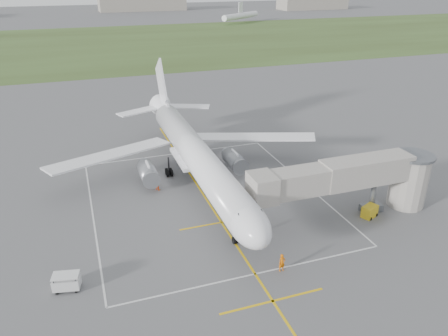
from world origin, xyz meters
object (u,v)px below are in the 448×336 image
object	(u,v)px
jet_bridge	(360,179)
baggage_cart	(67,282)
airliner	(195,154)
gpu_unit	(370,211)
ramp_worker_nose	(282,263)
ramp_worker_wing	(157,183)

from	to	relation	value
jet_bridge	baggage_cart	size ratio (longest dim) A/B	8.99
airliner	gpu_unit	world-z (taller)	airliner
ramp_worker_nose	airliner	bearing A→B (deg)	92.69
airliner	jet_bridge	size ratio (longest dim) A/B	2.00
baggage_cart	jet_bridge	bearing A→B (deg)	16.72
ramp_worker_wing	jet_bridge	bearing A→B (deg)	-155.61
airliner	gpu_unit	size ratio (longest dim) A/B	20.99
gpu_unit	ramp_worker_wing	bearing A→B (deg)	121.68
gpu_unit	ramp_worker_nose	distance (m)	15.49
gpu_unit	airliner	bearing A→B (deg)	114.06
airliner	jet_bridge	distance (m)	21.22
baggage_cart	ramp_worker_nose	bearing A→B (deg)	0.32
baggage_cart	ramp_worker_nose	world-z (taller)	ramp_worker_nose
ramp_worker_nose	gpu_unit	bearing A→B (deg)	17.61
gpu_unit	ramp_worker_wing	distance (m)	27.02
airliner	jet_bridge	xyz separation A→B (m)	(15.72, -14.25, 0.35)
ramp_worker_nose	ramp_worker_wing	world-z (taller)	ramp_worker_wing
gpu_unit	baggage_cart	size ratio (longest dim) A/B	0.86
ramp_worker_nose	ramp_worker_wing	distance (m)	22.51
jet_bridge	gpu_unit	size ratio (longest dim) A/B	10.51
baggage_cart	ramp_worker_wing	bearing A→B (deg)	67.07
gpu_unit	ramp_worker_nose	bearing A→B (deg)	178.09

